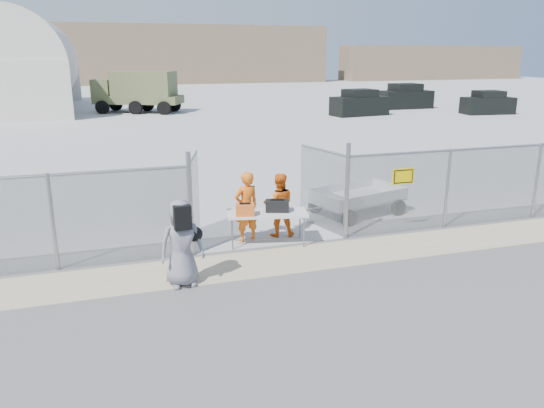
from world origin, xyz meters
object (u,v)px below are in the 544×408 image
object	(u,v)px
folding_table	(267,228)
utility_trailer	(357,200)
security_worker_right	(279,205)
visitor	(181,243)
security_worker_left	(246,207)

from	to	relation	value
folding_table	utility_trailer	size ratio (longest dim) A/B	0.56
folding_table	security_worker_right	size ratio (longest dim) A/B	1.17
folding_table	visitor	xyz separation A→B (m)	(-2.39, -1.81, 0.50)
security_worker_right	folding_table	bearing A→B (deg)	58.68
security_worker_left	utility_trailer	world-z (taller)	security_worker_left
security_worker_right	utility_trailer	world-z (taller)	security_worker_right
security_worker_left	security_worker_right	xyz separation A→B (m)	(0.92, 0.16, -0.07)
visitor	utility_trailer	bearing A→B (deg)	26.96
visitor	folding_table	bearing A→B (deg)	32.68
security_worker_left	visitor	bearing A→B (deg)	33.66
folding_table	security_worker_left	xyz separation A→B (m)	(-0.44, 0.37, 0.49)
security_worker_left	utility_trailer	xyz separation A→B (m)	(3.75, 1.31, -0.49)
security_worker_right	visitor	distance (m)	3.70
security_worker_left	security_worker_right	world-z (taller)	security_worker_left
folding_table	security_worker_left	world-z (taller)	security_worker_left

